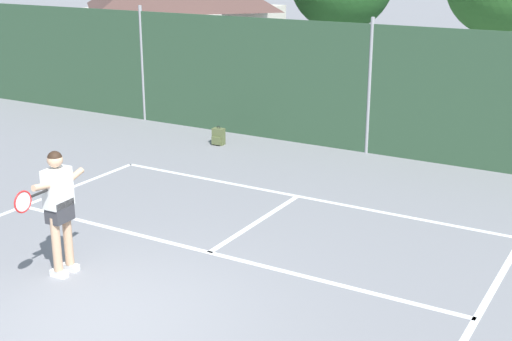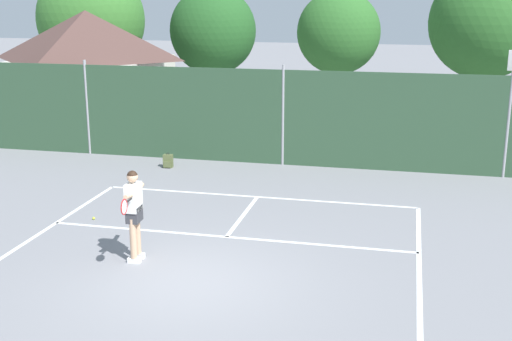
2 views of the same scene
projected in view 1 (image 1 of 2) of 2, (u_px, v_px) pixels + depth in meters
ground_plane at (100, 322)px, 8.96m from camera, size 120.00×120.00×0.00m
court_markings at (133, 301)px, 9.49m from camera, size 8.30×11.10×0.01m
chainlink_fence at (369, 90)px, 15.93m from camera, size 26.09×0.09×3.08m
clubhouse_building at (178, 15)px, 23.94m from camera, size 5.80×5.92×4.50m
tennis_player at (58, 202)px, 9.95m from camera, size 0.30×1.43×1.85m
tennis_ball at (69, 205)px, 12.94m from camera, size 0.07×0.07×0.07m
backpack_olive at (218, 137)px, 16.97m from camera, size 0.29×0.25×0.46m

